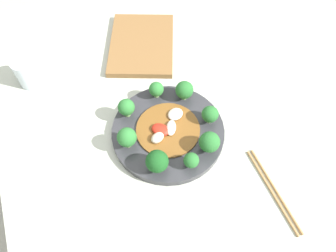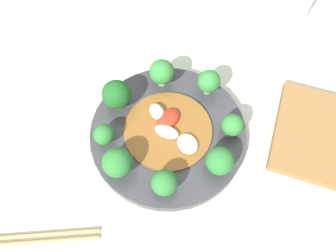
{
  "view_description": "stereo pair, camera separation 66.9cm",
  "coord_description": "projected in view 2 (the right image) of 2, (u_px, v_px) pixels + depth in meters",
  "views": [
    {
      "loc": [
        -0.48,
        0.14,
        1.53
      ],
      "look_at": [
        -0.03,
        -0.04,
        0.77
      ],
      "focal_mm": 35.0,
      "sensor_mm": 36.0,
      "label": 1
    },
    {
      "loc": [
        -0.05,
        -0.34,
        1.34
      ],
      "look_at": [
        -0.03,
        -0.04,
        0.77
      ],
      "focal_mm": 35.0,
      "sensor_mm": 36.0,
      "label": 2
    }
  ],
  "objects": [
    {
      "name": "broccoli_southeast",
      "position": [
        220.0,
        161.0,
        0.59
      ],
      "size": [
        0.05,
        0.05,
        0.06
      ],
      "color": "#89B76B",
      "rests_on": "plate"
    },
    {
      "name": "drinking_glass",
      "position": [
        297.0,
        0.0,
        0.81
      ],
      "size": [
        0.08,
        0.08,
        0.09
      ],
      "color": "silver",
      "rests_on": "table"
    },
    {
      "name": "table",
      "position": [
        177.0,
        175.0,
        1.02
      ],
      "size": [
        1.15,
        0.86,
        0.72
      ],
      "color": "#B7BCAD",
      "rests_on": "ground_plane"
    },
    {
      "name": "plate",
      "position": [
        168.0,
        133.0,
        0.67
      ],
      "size": [
        0.32,
        0.32,
        0.02
      ],
      "color": "#333338",
      "rests_on": "table"
    },
    {
      "name": "broccoli_southwest",
      "position": [
        117.0,
        163.0,
        0.59
      ],
      "size": [
        0.06,
        0.06,
        0.07
      ],
      "color": "#70A356",
      "rests_on": "plate"
    },
    {
      "name": "broccoli_north",
      "position": [
        162.0,
        72.0,
        0.68
      ],
      "size": [
        0.05,
        0.05,
        0.07
      ],
      "color": "#7AAD5B",
      "rests_on": "plate"
    },
    {
      "name": "broccoli_west",
      "position": [
        104.0,
        135.0,
        0.63
      ],
      "size": [
        0.04,
        0.04,
        0.05
      ],
      "color": "#70A356",
      "rests_on": "plate"
    },
    {
      "name": "chopsticks",
      "position": [
        31.0,
        239.0,
        0.58
      ],
      "size": [
        0.25,
        0.02,
        0.01
      ],
      "color": "#AD7F4C",
      "rests_on": "table"
    },
    {
      "name": "ground_plane",
      "position": [
        175.0,
        204.0,
        1.34
      ],
      "size": [
        8.0,
        8.0,
        0.0
      ],
      "primitive_type": "plane",
      "color": "#B7B2A8"
    },
    {
      "name": "broccoli_east",
      "position": [
        232.0,
        125.0,
        0.63
      ],
      "size": [
        0.04,
        0.04,
        0.05
      ],
      "color": "#89B76B",
      "rests_on": "plate"
    },
    {
      "name": "broccoli_northeast",
      "position": [
        209.0,
        82.0,
        0.68
      ],
      "size": [
        0.05,
        0.05,
        0.06
      ],
      "color": "#7AAD5B",
      "rests_on": "plate"
    },
    {
      "name": "broccoli_south",
      "position": [
        164.0,
        183.0,
        0.58
      ],
      "size": [
        0.05,
        0.05,
        0.06
      ],
      "color": "#89B76B",
      "rests_on": "plate"
    },
    {
      "name": "broccoli_northwest",
      "position": [
        116.0,
        95.0,
        0.66
      ],
      "size": [
        0.06,
        0.06,
        0.07
      ],
      "color": "#89B76B",
      "rests_on": "plate"
    },
    {
      "name": "stirfry_center",
      "position": [
        169.0,
        128.0,
        0.66
      ],
      "size": [
        0.18,
        0.18,
        0.02
      ],
      "color": "brown",
      "rests_on": "plate"
    }
  ]
}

